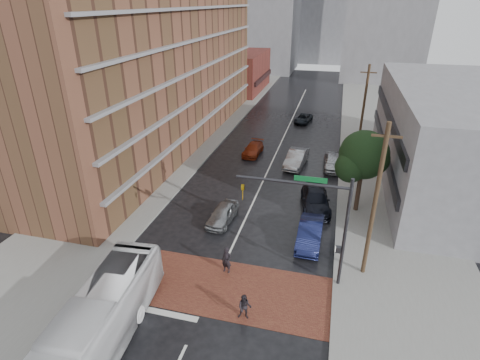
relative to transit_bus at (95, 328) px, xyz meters
The scene contains 22 objects.
ground 6.89m from the transit_bus, 53.28° to the left, with size 160.00×160.00×0.00m, color black.
crosswalk 7.28m from the transit_bus, 55.68° to the left, with size 14.00×5.00×0.02m, color brown.
sidewalk_west 31.32m from the transit_bus, 103.85° to the left, with size 9.00×90.00×0.15m, color gray.
sidewalk_east 34.14m from the transit_bus, 62.95° to the left, with size 9.00×90.00×0.15m, color gray.
apartment_block 33.43m from the transit_bus, 108.78° to the left, with size 10.00×44.00×28.00m, color brown.
storefront_west 59.94m from the transit_bus, 97.66° to the left, with size 8.00×16.00×7.00m, color maroon.
building_east 32.76m from the transit_bus, 51.05° to the left, with size 11.00×26.00×9.00m, color gray.
distant_tower_center 101.00m from the transit_bus, 87.71° to the left, with size 12.00×10.00×24.00m, color gray.
street_tree 21.69m from the transit_bus, 54.26° to the left, with size 4.20×4.10×6.90m.
signal_mast 13.02m from the transit_bus, 38.62° to the left, with size 6.50×0.30×7.20m.
utility_pole_near 16.28m from the transit_bus, 36.20° to the left, with size 1.60×0.26×10.00m.
utility_pole_far 32.25m from the transit_bus, 66.44° to the left, with size 1.60×0.26×10.00m.
transit_bus is the anchor object (origin of this frame).
pedestrian_a 8.58m from the transit_bus, 59.07° to the left, with size 0.66×0.44×1.82m, color black.
pedestrian_b 7.55m from the transit_bus, 31.09° to the left, with size 0.76×0.59×1.56m, color black.
car_travel_a 13.29m from the transit_bus, 79.68° to the left, with size 1.63×4.04×1.38m, color #94979B.
car_travel_b 26.37m from the transit_bus, 75.49° to the left, with size 1.73×4.96×1.64m, color #999DA0.
car_travel_c 27.58m from the transit_bus, 86.82° to the left, with size 1.73×4.26×1.23m, color maroon.
suv_travel 41.62m from the transit_bus, 82.08° to the left, with size 1.90×4.12×1.15m, color black.
car_parked_near 15.07m from the transit_bus, 52.26° to the left, with size 1.64×4.69×1.55m, color #12173F.
car_parked_mid 19.44m from the transit_bus, 61.69° to the left, with size 2.20×5.41×1.57m, color black.
car_parked_far 27.74m from the transit_bus, 68.16° to the left, with size 1.76×4.37×1.49m, color #A4A7AC.
Camera 1 is at (6.00, -16.26, 15.73)m, focal length 28.00 mm.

